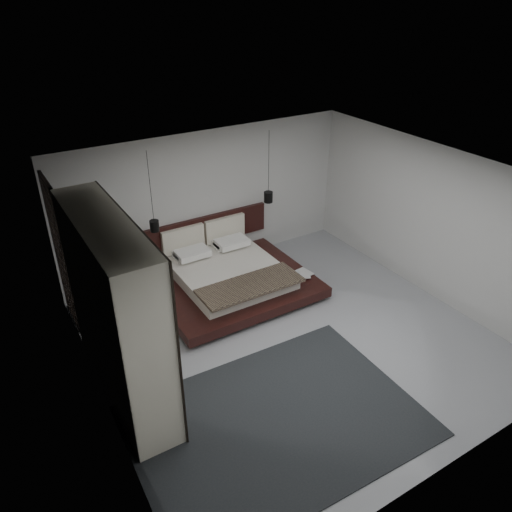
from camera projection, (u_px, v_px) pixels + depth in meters
floor at (293, 339)px, 8.27m from camera, size 6.00×6.00×0.00m
ceiling at (300, 179)px, 6.90m from camera, size 6.00×6.00×0.00m
wall_back at (208, 201)px, 9.82m from camera, size 6.00×0.00×6.00m
wall_front at (458, 387)px, 5.35m from camera, size 6.00×0.00×6.00m
wall_left at (100, 329)px, 6.22m from camera, size 0.00×6.00×6.00m
wall_right at (432, 222)px, 8.95m from camera, size 0.00×6.00×6.00m
lattice_screen at (61, 254)px, 8.12m from camera, size 0.05×0.90×2.60m
bed at (228, 276)px, 9.47m from camera, size 2.88×2.43×1.09m
book_lower at (299, 275)px, 9.51m from camera, size 0.28×0.35×0.03m
book_upper at (300, 275)px, 9.47m from camera, size 0.31×0.34×0.02m
pendant_left at (154, 225)px, 8.71m from camera, size 0.16×0.16×1.45m
pendant_right at (268, 197)px, 9.77m from camera, size 0.17×0.17×1.42m
wardrobe at (116, 312)px, 6.63m from camera, size 0.65×2.74×2.69m
rug at (277, 421)px, 6.73m from camera, size 3.88×2.83×0.02m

